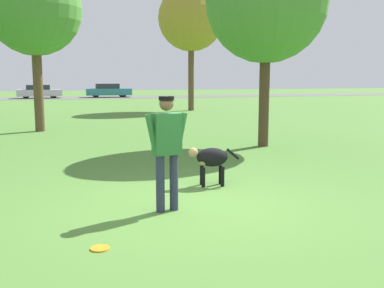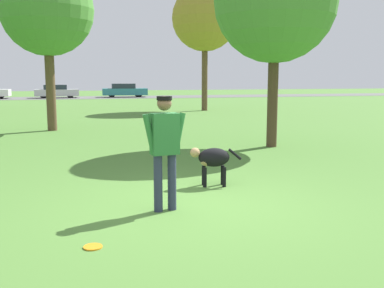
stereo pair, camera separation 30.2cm
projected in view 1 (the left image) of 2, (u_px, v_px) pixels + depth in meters
The scene contains 10 objects.
ground_plane at pixel (194, 206), 7.04m from camera, with size 120.00×120.00×0.00m, color #4C7A33.
far_road_strip at pixel (78, 98), 42.77m from camera, with size 120.00×6.00×0.01m.
person at pixel (167, 144), 6.62m from camera, with size 0.68×0.29×1.73m.
dog at pixel (210, 159), 8.26m from camera, with size 0.96×0.43×0.72m.
frisbee at pixel (100, 248), 5.26m from camera, with size 0.23×0.23×0.02m.
tree_mid_center at pixel (34, 9), 15.99m from camera, with size 3.36×3.36×6.10m.
tree_near_right at pixel (266, 2), 12.47m from camera, with size 3.40×3.40×5.77m.
tree_far_right at pixel (191, 18), 26.03m from camera, with size 3.83×3.83×7.29m.
parked_car_silver at pixel (39, 92), 41.79m from camera, with size 4.08×2.00×1.24m.
parked_car_teal at pixel (108, 91), 43.74m from camera, with size 4.39×1.91×1.33m.
Camera 1 is at (-2.00, -6.52, 2.00)m, focal length 42.00 mm.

